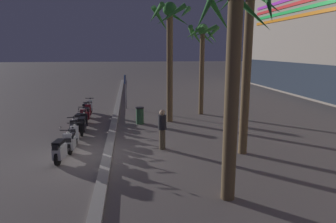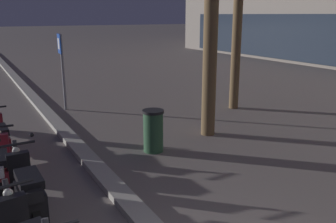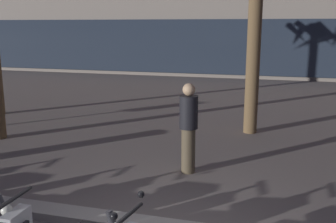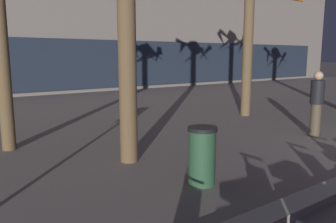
{
  "view_description": "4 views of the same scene",
  "coord_description": "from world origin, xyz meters",
  "views": [
    {
      "loc": [
        11.75,
        1.36,
        4.1
      ],
      "look_at": [
        -1.71,
        3.09,
        1.32
      ],
      "focal_mm": 32.13,
      "sensor_mm": 36.0,
      "label": 1
    },
    {
      "loc": [
        1.89,
        -1.56,
        2.97
      ],
      "look_at": [
        -4.76,
        2.19,
        0.91
      ],
      "focal_mm": 38.58,
      "sensor_mm": 36.0,
      "label": 2
    },
    {
      "loc": [
        1.21,
        -4.16,
        2.71
      ],
      "look_at": [
        -0.8,
        3.02,
        1.07
      ],
      "focal_mm": 41.96,
      "sensor_mm": 36.0,
      "label": 3
    },
    {
      "loc": [
        -8.38,
        -2.03,
        2.07
      ],
      "look_at": [
        -4.32,
        3.64,
        0.91
      ],
      "focal_mm": 35.73,
      "sensor_mm": 36.0,
      "label": 4
    }
  ],
  "objects": [
    {
      "name": "litter_bin",
      "position": [
        -4.9,
        1.89,
        0.48
      ],
      "size": [
        0.48,
        0.48,
        0.95
      ],
      "color": "#2D5638",
      "rests_on": "ground"
    },
    {
      "name": "pedestrian_window_shopping",
      "position": [
        -0.31,
        2.67,
        0.89
      ],
      "size": [
        0.34,
        0.34,
        1.69
      ],
      "color": "brown",
      "rests_on": "ground"
    }
  ]
}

